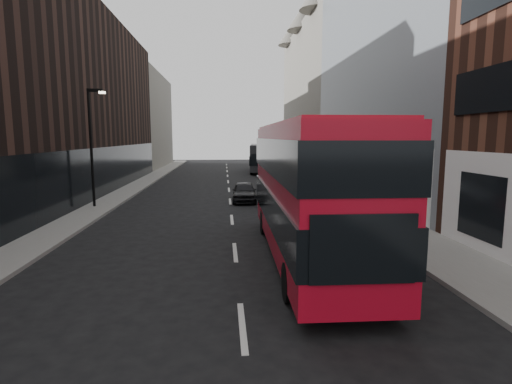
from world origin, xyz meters
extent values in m
plane|color=black|center=(0.00, 0.00, 0.00)|extent=(140.00, 140.00, 0.00)
cube|color=slate|center=(7.50, 25.00, 0.07)|extent=(3.00, 80.00, 0.15)
cube|color=slate|center=(-8.00, 25.00, 0.07)|extent=(2.00, 80.00, 0.15)
cube|color=gray|center=(11.50, 21.00, 10.00)|extent=(5.00, 22.00, 20.00)
cube|color=silver|center=(9.15, 21.00, 1.90)|extent=(0.35, 21.00, 3.80)
cube|color=slate|center=(11.50, 44.00, 9.00)|extent=(5.00, 24.00, 18.00)
cone|color=slate|center=(9.50, 44.00, 19.50)|extent=(4.00, 4.00, 3.00)
cone|color=slate|center=(9.50, 52.00, 19.50)|extent=(4.00, 4.00, 3.00)
cube|color=black|center=(-11.50, 30.00, 7.00)|extent=(5.00, 24.00, 14.00)
cube|color=slate|center=(-11.50, 52.00, 6.50)|extent=(5.00, 20.00, 13.00)
cylinder|color=black|center=(-8.30, 18.00, 3.65)|extent=(0.16, 0.16, 7.00)
cube|color=black|center=(-7.90, 18.00, 7.05)|extent=(0.90, 0.15, 0.18)
cube|color=#FFF2CC|center=(-7.50, 18.00, 6.93)|extent=(0.35, 0.22, 0.12)
cube|color=#B70B1F|center=(2.55, 7.05, 2.57)|extent=(2.82, 11.79, 4.28)
cube|color=black|center=(2.55, 7.05, 1.87)|extent=(2.94, 11.84, 1.18)
cube|color=black|center=(2.55, 7.05, 3.69)|extent=(2.94, 11.84, 1.18)
cube|color=black|center=(2.48, 1.14, 2.03)|extent=(2.27, 0.11, 1.50)
cube|color=black|center=(2.62, 12.96, 2.03)|extent=(2.27, 0.11, 1.50)
cube|color=#B70B1F|center=(2.55, 7.05, 4.73)|extent=(2.71, 11.32, 0.12)
cylinder|color=black|center=(1.41, 10.82, 0.53)|extent=(0.33, 1.07, 1.07)
cylinder|color=black|center=(3.78, 10.79, 0.53)|extent=(0.33, 1.07, 1.07)
cylinder|color=black|center=(1.32, 3.30, 0.53)|extent=(0.33, 1.07, 1.07)
cylinder|color=black|center=(3.69, 3.27, 0.53)|extent=(0.33, 1.07, 1.07)
cube|color=black|center=(4.10, 42.55, 1.85)|extent=(3.27, 10.59, 2.94)
cube|color=black|center=(4.10, 42.55, 1.66)|extent=(3.40, 10.65, 1.04)
cube|color=black|center=(3.64, 37.33, 1.80)|extent=(2.01, 0.26, 1.33)
cube|color=black|center=(4.56, 47.77, 1.80)|extent=(2.01, 0.26, 1.33)
cube|color=black|center=(4.10, 42.55, 3.35)|extent=(3.14, 10.16, 0.12)
cylinder|color=black|center=(3.36, 45.96, 0.47)|extent=(0.37, 0.97, 0.95)
cylinder|color=black|center=(5.42, 45.78, 0.47)|extent=(0.37, 0.97, 0.95)
cylinder|color=black|center=(2.78, 39.32, 0.47)|extent=(0.37, 0.97, 0.95)
cylinder|color=black|center=(4.84, 39.14, 0.47)|extent=(0.37, 0.97, 0.95)
imported|color=black|center=(0.96, 20.00, 0.67)|extent=(1.71, 3.98, 1.34)
imported|color=gray|center=(2.89, 18.00, 0.76)|extent=(2.18, 4.78, 1.52)
imported|color=black|center=(4.44, 26.64, 0.67)|extent=(2.51, 4.86, 1.35)
camera|label=1|loc=(-0.38, -6.70, 4.35)|focal=28.00mm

